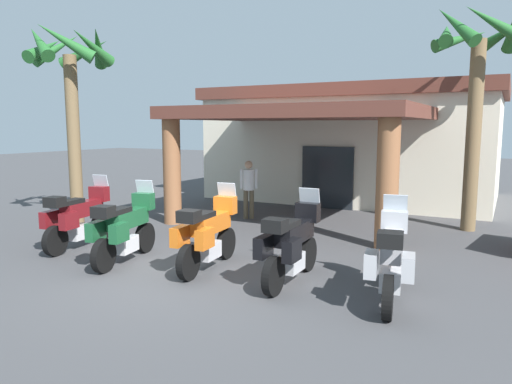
% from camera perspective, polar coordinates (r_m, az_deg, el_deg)
% --- Properties ---
extents(ground_plane, '(80.00, 80.00, 0.00)m').
position_cam_1_polar(ground_plane, '(9.19, -9.77, -9.77)').
color(ground_plane, '#424244').
extents(motel_building, '(10.58, 11.79, 4.21)m').
position_cam_1_polar(motel_building, '(19.15, 11.73, 5.88)').
color(motel_building, silver).
rests_on(motel_building, ground_plane).
extents(motorcycle_maroon, '(0.83, 2.21, 1.61)m').
position_cam_1_polar(motorcycle_maroon, '(11.61, -20.53, -2.91)').
color(motorcycle_maroon, black).
rests_on(motorcycle_maroon, ground_plane).
extents(motorcycle_green, '(0.90, 2.19, 1.61)m').
position_cam_1_polar(motorcycle_green, '(10.09, -15.48, -4.26)').
color(motorcycle_green, black).
rests_on(motorcycle_green, ground_plane).
extents(motorcycle_orange, '(0.74, 2.21, 1.61)m').
position_cam_1_polar(motorcycle_orange, '(9.31, -5.80, -5.02)').
color(motorcycle_orange, black).
rests_on(motorcycle_orange, ground_plane).
extents(motorcycle_black, '(0.71, 2.21, 1.61)m').
position_cam_1_polar(motorcycle_black, '(8.48, 4.26, -6.27)').
color(motorcycle_black, black).
rests_on(motorcycle_black, ground_plane).
extents(motorcycle_silver, '(0.85, 2.20, 1.61)m').
position_cam_1_polar(motorcycle_silver, '(7.84, 15.89, -7.72)').
color(motorcycle_silver, black).
rests_on(motorcycle_silver, ground_plane).
extents(pedestrian, '(0.46, 0.33, 1.75)m').
position_cam_1_polar(pedestrian, '(14.30, -0.88, 0.83)').
color(pedestrian, brown).
rests_on(pedestrian, ground_plane).
extents(palm_tree_near_portico, '(2.48, 2.48, 5.91)m').
position_cam_1_polar(palm_tree_near_portico, '(13.84, 24.92, 13.13)').
color(palm_tree_near_portico, brown).
rests_on(palm_tree_near_portico, ground_plane).
extents(palm_tree_roadside, '(2.34, 2.40, 5.55)m').
position_cam_1_polar(palm_tree_roadside, '(14.44, -21.35, 12.87)').
color(palm_tree_roadside, brown).
rests_on(palm_tree_roadside, ground_plane).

